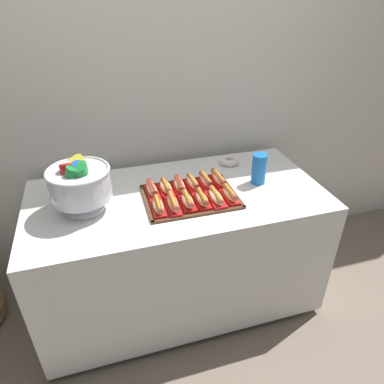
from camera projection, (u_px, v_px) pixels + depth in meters
name	position (u px, v px, depth m)	size (l,w,h in m)	color
ground_plane	(180.00, 295.00, 2.27)	(10.00, 10.00, 0.00)	#7A6B5B
back_wall	(154.00, 73.00, 2.00)	(6.00, 0.10, 2.60)	silver
buffet_table	(179.00, 247.00, 2.06)	(1.58, 0.77, 0.77)	white
serving_tray	(190.00, 197.00, 1.83)	(0.48, 0.36, 0.01)	#56331E
hot_dog_0	(158.00, 206.00, 1.71)	(0.07, 0.16, 0.06)	red
hot_dog_1	(173.00, 203.00, 1.72)	(0.07, 0.18, 0.06)	red
hot_dog_2	(188.00, 201.00, 1.74)	(0.07, 0.16, 0.06)	#B21414
hot_dog_3	(202.00, 199.00, 1.76)	(0.07, 0.16, 0.06)	#B21414
hot_dog_4	(216.00, 197.00, 1.78)	(0.07, 0.18, 0.06)	red
hot_dog_5	(230.00, 195.00, 1.79)	(0.06, 0.16, 0.06)	red
hot_dog_6	(152.00, 189.00, 1.84)	(0.06, 0.17, 0.06)	red
hot_dog_7	(166.00, 188.00, 1.86)	(0.07, 0.15, 0.06)	#B21414
hot_dog_8	(179.00, 185.00, 1.88)	(0.07, 0.16, 0.06)	red
hot_dog_9	(193.00, 183.00, 1.89)	(0.07, 0.16, 0.06)	red
hot_dog_10	(206.00, 181.00, 1.91)	(0.06, 0.16, 0.06)	red
hot_dog_11	(219.00, 179.00, 1.93)	(0.07, 0.18, 0.06)	#B21414
punch_bowl	(80.00, 183.00, 1.66)	(0.30, 0.30, 0.27)	silver
cup_stack	(259.00, 169.00, 1.93)	(0.08, 0.08, 0.17)	blue
donut	(229.00, 161.00, 2.16)	(0.13, 0.13, 0.04)	silver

